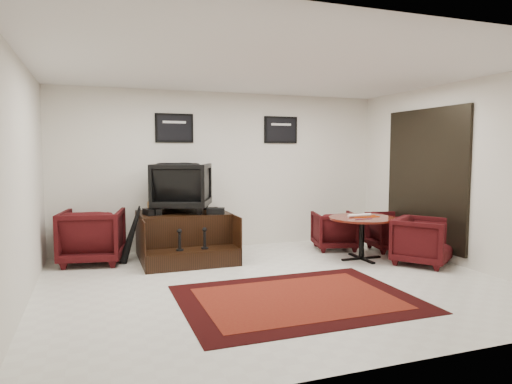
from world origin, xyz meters
TOP-DOWN VIEW (x-y plane):
  - ground at (0.00, 0.00)m, footprint 6.00×6.00m
  - room_shell at (0.41, 0.12)m, footprint 6.02×5.02m
  - area_rug at (-0.02, -0.70)m, footprint 2.73×2.05m
  - shine_podium at (-0.87, 1.85)m, footprint 1.44×1.49m
  - shine_chair at (-0.87, 2.00)m, footprint 1.13×1.10m
  - shoes_pair at (-1.39, 1.79)m, footprint 0.28×0.32m
  - polish_kit at (-0.42, 1.55)m, footprint 0.33×0.28m
  - umbrella_black at (-1.71, 1.77)m, footprint 0.33×0.13m
  - umbrella_hooked at (-1.71, 1.89)m, footprint 0.34×0.13m
  - armchair_side at (-2.29, 2.00)m, footprint 1.05×1.00m
  - meeting_table at (1.81, 0.78)m, footprint 1.05×1.05m
  - table_chair_back at (1.79, 1.62)m, footprint 0.86×0.83m
  - table_chair_window at (2.69, 1.17)m, footprint 0.79×0.83m
  - table_chair_corner at (2.51, 0.17)m, footprint 1.06×1.05m
  - paper_roll at (1.80, 0.84)m, footprint 0.42×0.06m
  - table_clutter at (1.86, 0.76)m, footprint 0.57×0.31m

SIDE VIEW (x-z plane):
  - ground at x=0.00m, z-range 0.00..0.00m
  - area_rug at x=-0.02m, z-range 0.00..0.01m
  - shine_podium at x=-0.87m, z-range -0.03..0.71m
  - table_chair_back at x=1.79m, z-range 0.00..0.74m
  - table_chair_window at x=2.69m, z-range 0.00..0.74m
  - table_chair_corner at x=2.51m, z-range 0.00..0.80m
  - umbrella_black at x=-1.71m, z-range 0.00..0.90m
  - umbrella_hooked at x=-1.71m, z-range 0.00..0.92m
  - armchair_side at x=-2.29m, z-range 0.00..0.93m
  - meeting_table at x=1.81m, z-range 0.26..0.95m
  - table_clutter at x=1.86m, z-range 0.69..0.70m
  - paper_roll at x=1.80m, z-range 0.69..0.74m
  - polish_kit at x=-0.42m, z-range 0.74..0.84m
  - shoes_pair at x=-1.39m, z-range 0.74..0.84m
  - shine_chair at x=-0.87m, z-range 0.74..1.65m
  - room_shell at x=0.41m, z-range 0.38..3.19m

